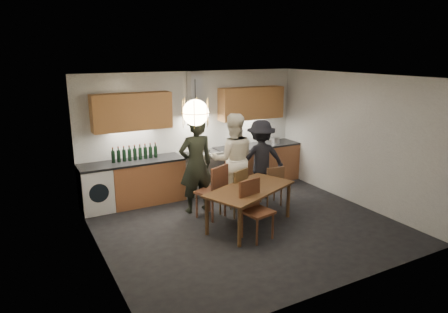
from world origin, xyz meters
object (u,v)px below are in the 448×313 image
person_left (196,165)px  person_mid (233,159)px  dining_table (250,192)px  mixing_bowl (238,147)px  chair_front (254,205)px  stock_pot (275,141)px  person_right (261,159)px  wine_bottles (135,153)px  chair_back_left (215,188)px

person_left → person_mid: (0.82, 0.02, -0.00)m
dining_table → mixing_bowl: size_ratio=6.79×
chair_front → stock_pot: stock_pot is taller
chair_front → person_right: (1.15, 1.55, 0.27)m
person_left → wine_bottles: 1.33m
chair_back_left → person_left: bearing=-96.7°
chair_back_left → wine_bottles: size_ratio=1.10×
mixing_bowl → person_right: bearing=-83.6°
person_mid → dining_table: bearing=96.2°
chair_back_left → chair_front: 1.01m
person_mid → person_right: (0.70, 0.06, -0.10)m
stock_pot → person_right: bearing=-139.9°
mixing_bowl → wine_bottles: 2.31m
chair_back_left → person_right: (1.36, 0.56, 0.24)m
mixing_bowl → chair_front: bearing=-114.5°
chair_front → person_mid: (0.45, 1.48, 0.37)m
person_right → mixing_bowl: size_ratio=6.05×
person_right → wine_bottles: size_ratio=1.77×
stock_pot → wine_bottles: (-3.34, 0.12, 0.09)m
person_right → wine_bottles: 2.57m
chair_front → person_mid: size_ratio=0.53×
person_mid → mixing_bowl: size_ratio=6.77×
chair_back_left → person_right: 1.50m
chair_back_left → wine_bottles: (-1.03, 1.48, 0.47)m
person_left → wine_bottles: size_ratio=1.99×
dining_table → person_mid: person_mid is taller
person_right → chair_front: bearing=68.1°
person_left → mixing_bowl: size_ratio=6.81×
chair_front → person_right: bearing=42.3°
dining_table → person_left: 1.23m
person_left → person_mid: bearing=-177.8°
person_right → person_left: bearing=18.0°
person_mid → person_right: bearing=-154.5°
person_right → stock_pot: (0.94, 0.79, 0.14)m
dining_table → person_mid: 1.15m
person_mid → wine_bottles: 1.96m
chair_front → mixing_bowl: bearing=54.5°
chair_front → person_mid: bearing=62.1°
person_right → wine_bottles: (-2.39, 0.91, 0.23)m
mixing_bowl → wine_bottles: size_ratio=0.29×
mixing_bowl → stock_pot: bearing=0.6°
person_right → wine_bottles: person_right is taller
stock_pot → wine_bottles: wine_bottles is taller
wine_bottles → person_mid: bearing=-29.9°
person_right → person_mid: bearing=19.8°
chair_back_left → person_right: bearing=177.8°
dining_table → person_mid: bearing=53.2°
chair_front → stock_pot: 3.17m
wine_bottles → stock_pot: bearing=-2.0°
chair_back_left → wine_bottles: wine_bottles is taller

